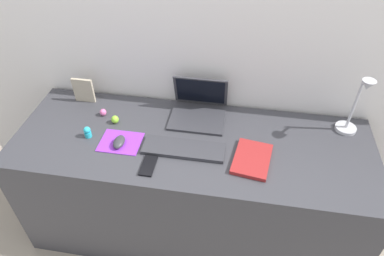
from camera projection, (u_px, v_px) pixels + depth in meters
The scene contains 14 objects.
ground_plane at pixel (192, 223), 2.26m from camera, with size 6.00×6.00×0.00m, color gray.
back_wall at pixel (202, 104), 2.08m from camera, with size 3.07×0.05×1.40m, color silver.
desk at pixel (192, 187), 2.02m from camera, with size 1.87×0.67×0.74m, color #38383D.
laptop at pixel (199, 107), 1.91m from camera, with size 0.30×0.27×0.21m.
keyboard at pixel (184, 149), 1.72m from camera, with size 0.41×0.13×0.02m, color #333338.
mousepad at pixel (121, 142), 1.77m from camera, with size 0.21×0.17×0.00m, color purple.
mouse at pixel (119, 142), 1.74m from camera, with size 0.06×0.10×0.03m, color #333338.
cell_phone at pixel (148, 166), 1.64m from camera, with size 0.06×0.13×0.01m, color black.
desk_lamp at pixel (356, 108), 1.72m from camera, with size 0.11×0.15×0.36m.
notebook_pad at pixel (252, 159), 1.67m from camera, with size 0.17×0.24×0.02m, color maroon.
picture_frame at pixel (84, 90), 1.99m from camera, with size 0.12×0.02×0.15m, color #B2A58C.
toy_figurine_cyan at pixel (87, 132), 1.79m from camera, with size 0.04×0.04×0.06m.
toy_figurine_pink at pixel (103, 112), 1.93m from camera, with size 0.04×0.04×0.04m, color pink.
toy_figurine_lime at pixel (115, 119), 1.88m from camera, with size 0.04×0.04×0.04m, color #8CDB33.
Camera 1 is at (0.21, -1.28, 1.96)m, focal length 32.30 mm.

